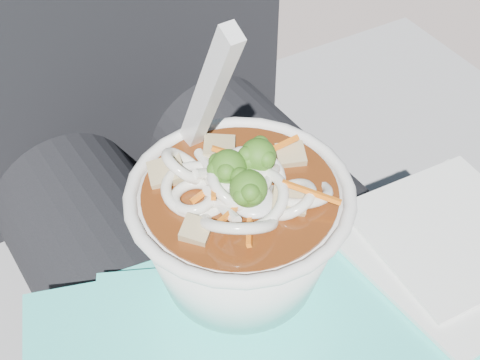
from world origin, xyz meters
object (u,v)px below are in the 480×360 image
person_body (208,231)px  udon_bowl (240,221)px  plastic_bag (256,340)px  lap (267,321)px

person_body → udon_bowl: person_body is taller
plastic_bag → lap: bearing=47.2°
lap → udon_bowl: size_ratio=2.42×
lap → plastic_bag: bearing=-132.8°
lap → plastic_bag: size_ratio=1.44×
lap → plastic_bag: (-0.05, -0.05, 0.08)m
person_body → udon_bowl: 0.15m
plastic_bag → udon_bowl: size_ratio=1.67×
udon_bowl → person_body: bearing=74.3°
udon_bowl → lap: bearing=-5.8°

